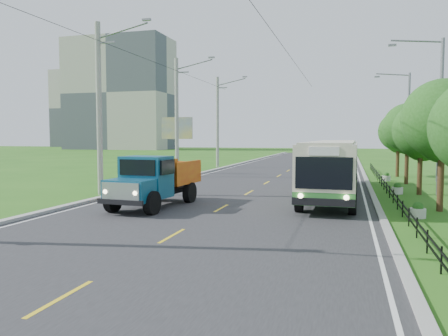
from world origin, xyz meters
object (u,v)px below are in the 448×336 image
at_px(pole_mid, 177,117).
at_px(bus, 334,164).
at_px(tree_third, 443,124).
at_px(planter_mid, 397,189).
at_px(billboard_right, 447,109).
at_px(planter_near, 418,211).
at_px(dump_truck, 155,178).
at_px(tree_back, 399,134).
at_px(billboard_left, 177,132).
at_px(tree_fifth, 408,130).
at_px(pole_near, 100,108).
at_px(planter_far, 386,177).
at_px(streetlight_mid, 438,111).
at_px(pole_far, 218,122).
at_px(tree_fourth, 422,134).
at_px(streetlight_far, 406,120).

distance_m(pole_mid, bus, 16.05).
xyz_separation_m(tree_third, planter_mid, (-1.26, 5.86, -3.70)).
height_order(pole_mid, billboard_right, pole_mid).
bearing_deg(planter_near, dump_truck, -178.34).
height_order(tree_back, planter_mid, tree_back).
relative_size(planter_mid, billboard_left, 0.13).
relative_size(tree_third, tree_fifth, 1.03).
bearing_deg(pole_near, pole_mid, 90.00).
bearing_deg(planter_far, billboard_right, -28.39).
bearing_deg(streetlight_mid, planter_near, -104.32).
distance_m(tree_third, billboard_right, 12.18).
xyz_separation_m(pole_near, planter_mid, (16.86, 5.00, -4.81)).
bearing_deg(bus, pole_mid, 148.34).
bearing_deg(pole_far, planter_near, -58.01).
height_order(pole_far, tree_fourth, pole_far).
height_order(pole_far, billboard_left, pole_far).
bearing_deg(tree_third, streetlight_mid, 82.36).
xyz_separation_m(pole_near, tree_fourth, (18.12, 5.14, -1.51)).
bearing_deg(billboard_right, pole_mid, 177.22).
bearing_deg(bus, planter_mid, 23.83).
relative_size(tree_fifth, planter_near, 8.66).
height_order(pole_mid, planter_mid, pole_mid).
distance_m(pole_near, tree_fourth, 18.89).
xyz_separation_m(pole_mid, planter_far, (16.86, 1.00, -4.81)).
bearing_deg(tree_fifth, pole_far, 144.64).
bearing_deg(planter_far, tree_fourth, -80.92).
bearing_deg(tree_back, dump_truck, -122.59).
height_order(pole_mid, billboard_left, pole_mid).
distance_m(planter_mid, billboard_left, 20.99).
height_order(tree_third, billboard_left, tree_third).
relative_size(planter_mid, dump_truck, 0.11).
xyz_separation_m(tree_third, streetlight_far, (0.79, 19.86, 0.92)).
height_order(planter_near, planter_mid, same).
xyz_separation_m(pole_mid, bus, (13.21, -8.53, -3.25)).
height_order(streetlight_mid, planter_far, streetlight_mid).
bearing_deg(pole_near, tree_third, -2.71).
height_order(pole_far, planter_far, pole_far).
bearing_deg(pole_far, bus, -57.24).
bearing_deg(tree_fifth, tree_back, 90.00).
bearing_deg(streetlight_mid, streetlight_far, 90.00).
distance_m(pole_near, tree_third, 18.17).
xyz_separation_m(planter_near, billboard_left, (-18.10, 18.00, 3.58)).
xyz_separation_m(tree_third, billboard_right, (2.44, 11.86, 1.36)).
relative_size(tree_third, streetlight_mid, 0.66).
xyz_separation_m(tree_fourth, dump_truck, (-13.10, -8.48, -2.17)).
xyz_separation_m(tree_fifth, bus, (-4.91, -7.67, -2.01)).
bearing_deg(billboard_left, tree_third, -39.33).
height_order(tree_fourth, planter_far, tree_fourth).
height_order(pole_far, streetlight_mid, pole_far).
bearing_deg(planter_far, streetlight_mid, -75.68).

